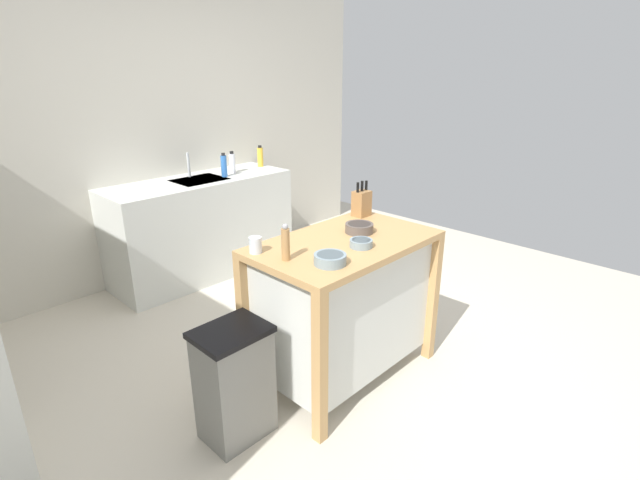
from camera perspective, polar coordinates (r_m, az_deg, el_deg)
The scene contains 15 objects.
ground_plane at distance 3.22m, azimuth 0.89°, elevation -14.44°, with size 6.01×6.01×0.00m, color beige.
wall_back at distance 4.44m, azimuth -20.33°, elevation 12.21°, with size 5.01×0.10×2.60m, color beige.
kitchen_island at distance 2.86m, azimuth 2.90°, elevation -7.44°, with size 1.11×0.67×0.89m.
knife_block at distance 3.13m, azimuth 5.08°, elevation 4.52°, with size 0.11×0.09×0.24m.
bowl_stoneware_deep at distance 2.37m, azimuth 1.24°, elevation -2.31°, with size 0.17×0.17×0.05m.
bowl_ceramic_small at distance 2.83m, azimuth 4.80°, elevation 1.49°, with size 0.17×0.17×0.06m.
bowl_ceramic_wide at distance 2.60m, azimuth 5.02°, elevation -0.37°, with size 0.13×0.13×0.04m.
drinking_cup at distance 2.53m, azimuth -7.87°, elevation -0.61°, with size 0.07×0.07×0.09m.
pepper_grinder at distance 2.40m, azimuth -4.22°, elevation -0.37°, with size 0.04×0.04×0.20m.
trash_bin at distance 2.54m, azimuth -10.37°, elevation -16.73°, with size 0.36×0.28×0.63m.
sink_counter at distance 4.44m, azimuth -14.11°, elevation 1.56°, with size 1.67×0.60×0.90m.
sink_faucet at distance 4.42m, azimuth -15.72°, elevation 8.81°, with size 0.02×0.02×0.22m.
bottle_spray_cleaner at distance 4.51m, azimuth -10.64°, elevation 9.22°, with size 0.06×0.06×0.20m.
bottle_dish_soap at distance 4.76m, azimuth -7.29°, elevation 10.03°, with size 0.06×0.06×0.21m.
bottle_hand_soap at distance 4.35m, azimuth -11.62°, elevation 8.86°, with size 0.05×0.05×0.22m.
Camera 1 is at (-1.93, -1.80, 1.83)m, focal length 26.28 mm.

